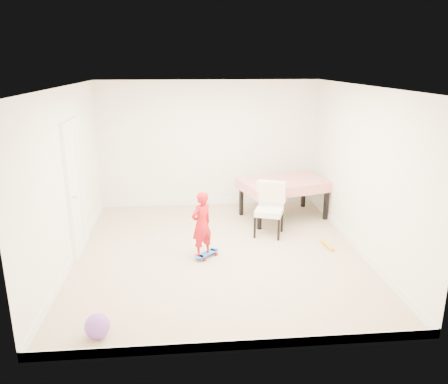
{
  "coord_description": "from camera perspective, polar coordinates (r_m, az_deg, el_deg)",
  "views": [
    {
      "loc": [
        -0.51,
        -6.43,
        2.94
      ],
      "look_at": [
        0.1,
        0.2,
        0.95
      ],
      "focal_mm": 35.0,
      "sensor_mm": 36.0,
      "label": 1
    }
  ],
  "objects": [
    {
      "name": "ground",
      "position": [
        7.09,
        -0.66,
        -7.86
      ],
      "size": [
        5.0,
        5.0,
        0.0
      ],
      "primitive_type": "plane",
      "color": "tan",
      "rests_on": "ground"
    },
    {
      "name": "skateboard",
      "position": [
        6.91,
        -2.24,
        -8.21
      ],
      "size": [
        0.47,
        0.47,
        0.07
      ],
      "primitive_type": null,
      "rotation": [
        0.0,
        0.0,
        0.77
      ],
      "color": "blue",
      "rests_on": "ground"
    },
    {
      "name": "baseboard_right",
      "position": [
        7.56,
        16.62,
        -6.48
      ],
      "size": [
        0.02,
        5.0,
        0.12
      ],
      "primitive_type": "cube",
      "color": "white",
      "rests_on": "ground"
    },
    {
      "name": "child",
      "position": [
        6.71,
        -2.94,
        -4.52
      ],
      "size": [
        0.45,
        0.43,
        1.04
      ],
      "primitive_type": "imported",
      "rotation": [
        0.0,
        0.0,
        3.81
      ],
      "color": "red",
      "rests_on": "ground"
    },
    {
      "name": "balloon",
      "position": [
        5.23,
        -16.22,
        -16.49
      ],
      "size": [
        0.28,
        0.28,
        0.28
      ],
      "primitive_type": "sphere",
      "color": "purple",
      "rests_on": "ground"
    },
    {
      "name": "foam_toy",
      "position": [
        7.47,
        13.33,
        -6.76
      ],
      "size": [
        0.12,
        0.4,
        0.06
      ],
      "primitive_type": "cylinder",
      "rotation": [
        1.57,
        0.0,
        0.15
      ],
      "color": "gold",
      "rests_on": "ground"
    },
    {
      "name": "dining_chair",
      "position": [
        7.65,
        5.91,
        -2.31
      ],
      "size": [
        0.69,
        0.73,
        0.94
      ],
      "primitive_type": null,
      "rotation": [
        0.0,
        0.0,
        -0.35
      ],
      "color": "silver",
      "rests_on": "ground"
    },
    {
      "name": "door",
      "position": [
        7.2,
        -18.8,
        0.32
      ],
      "size": [
        0.11,
        0.94,
        2.11
      ],
      "primitive_type": "cube",
      "color": "white",
      "rests_on": "ground"
    },
    {
      "name": "wall_right",
      "position": [
        7.18,
        17.36,
        2.67
      ],
      "size": [
        0.04,
        5.0,
        2.6
      ],
      "primitive_type": "cube",
      "color": "white",
      "rests_on": "ground"
    },
    {
      "name": "dining_table",
      "position": [
        8.58,
        7.73,
        -0.87
      ],
      "size": [
        1.83,
        1.42,
        0.76
      ],
      "primitive_type": null,
      "rotation": [
        0.0,
        0.0,
        0.28
      ],
      "color": "red",
      "rests_on": "ground"
    },
    {
      "name": "baseboard_back",
      "position": [
        9.39,
        -1.88,
        -1.23
      ],
      "size": [
        4.5,
        0.02,
        0.12
      ],
      "primitive_type": "cube",
      "color": "white",
      "rests_on": "ground"
    },
    {
      "name": "ceiling",
      "position": [
        6.46,
        -0.74,
        13.45
      ],
      "size": [
        4.5,
        5.0,
        0.04
      ],
      "primitive_type": "cube",
      "color": "white",
      "rests_on": "wall_back"
    },
    {
      "name": "baseboard_front",
      "position": [
        4.91,
        1.8,
        -19.32
      ],
      "size": [
        4.5,
        0.02,
        0.12
      ],
      "primitive_type": "cube",
      "color": "white",
      "rests_on": "ground"
    },
    {
      "name": "baseboard_left",
      "position": [
        7.25,
        -18.76,
        -7.69
      ],
      "size": [
        0.02,
        5.0,
        0.12
      ],
      "primitive_type": "cube",
      "color": "white",
      "rests_on": "ground"
    },
    {
      "name": "wall_left",
      "position": [
        6.85,
        -19.63,
        1.82
      ],
      "size": [
        0.04,
        5.0,
        2.6
      ],
      "primitive_type": "cube",
      "color": "white",
      "rests_on": "ground"
    },
    {
      "name": "wall_back",
      "position": [
        9.07,
        -1.95,
        6.22
      ],
      "size": [
        4.5,
        0.04,
        2.6
      ],
      "primitive_type": "cube",
      "color": "white",
      "rests_on": "ground"
    },
    {
      "name": "wall_front",
      "position": [
        4.31,
        1.93,
        -5.76
      ],
      "size": [
        4.5,
        0.04,
        2.6
      ],
      "primitive_type": "cube",
      "color": "white",
      "rests_on": "ground"
    }
  ]
}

